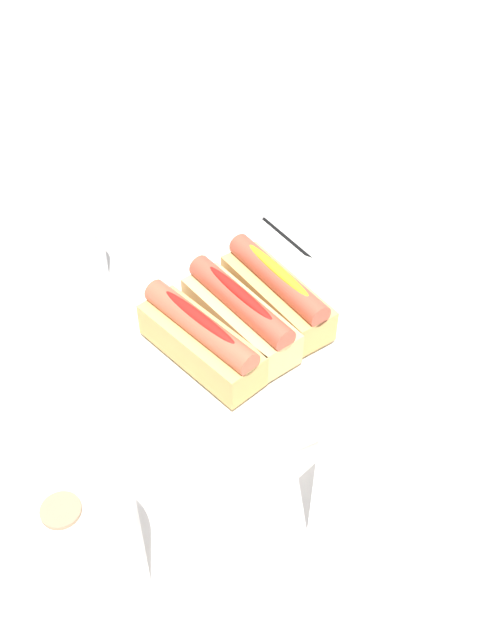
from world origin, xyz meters
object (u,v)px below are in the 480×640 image
Objects in this scene: hotdog_side at (201,339)px; chopstick_near at (313,259)px; serving_bowl at (240,344)px; napkin_box at (380,512)px; water_glass at (77,254)px; hotdog_front at (277,292)px; hotdog_back at (240,315)px; paper_towel_roll at (75,554)px.

hotdog_side is 0.26m from chopstick_near.
napkin_box reaches higher than serving_bowl.
water_glass is 0.49m from napkin_box.
hotdog_front is 0.16m from chopstick_near.
serving_bowl is at bearing 116.28° from chopstick_near.
water_glass is 0.60× the size of napkin_box.
serving_bowl is at bearing -178.57° from water_glass.
serving_bowl is 2.04× the size of hotdog_front.
hotdog_back is at bearing -103.34° from hotdog_side.
hotdog_front is 0.05m from hotdog_back.
hotdog_front is 1.05× the size of napkin_box.
paper_towel_roll is 0.51m from chopstick_near.
paper_towel_roll reaches higher than chopstick_near.
paper_towel_roll reaches higher than water_glass.
serving_bowl is 2.04× the size of hotdog_back.
paper_towel_roll is (-0.06, 0.25, -0.00)m from hotdog_side.
serving_bowl is 3.58× the size of water_glass.
hotdog_front is 0.36m from paper_towel_roll.
hotdog_side is (0.03, 0.11, 0.00)m from hotdog_front.
serving_bowl is at bearing -80.54° from paper_towel_roll.
paper_towel_roll reaches higher than serving_bowl.
paper_towel_roll is (-0.04, 0.36, -0.00)m from hotdog_front.
hotdog_side is 1.17× the size of paper_towel_roll.
hotdog_side is 0.26m from napkin_box.
napkin_box is at bearing 148.28° from chopstick_near.
serving_bowl is 0.07m from hotdog_front.
hotdog_front is at bearing -103.34° from serving_bowl.
hotdog_back reaches higher than water_glass.
hotdog_back is at bearing -178.57° from water_glass.
napkin_box is at bearing 139.99° from hotdog_front.
napkin_box reaches higher than hotdog_front.
hotdog_side reaches higher than chopstick_near.
serving_bowl is 0.28m from napkin_box.
paper_towel_roll is (-0.29, 0.30, 0.02)m from water_glass.
napkin_box is (-0.22, 0.19, 0.01)m from hotdog_front.
water_glass is at bearing 1.43° from serving_bowl.
hotdog_back is 1.01× the size of hotdog_side.
hotdog_back is at bearing 76.66° from hotdog_front.
paper_towel_roll reaches higher than hotdog_back.
water_glass is at bearing 13.21° from hotdog_front.
paper_towel_roll is at bearing 104.23° from hotdog_side.
hotdog_side is at bearing 76.66° from hotdog_back.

